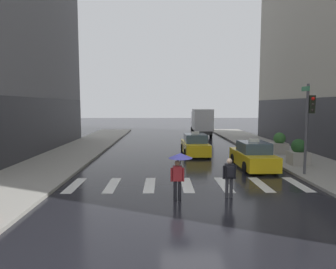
# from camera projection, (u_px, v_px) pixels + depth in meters

# --- Properties ---
(ground_plane) EXTENTS (160.00, 160.00, 0.00)m
(ground_plane) POSITION_uv_depth(u_px,v_px,m) (193.00, 205.00, 11.60)
(ground_plane) COLOR black
(crosswalk_markings) EXTENTS (11.30, 2.80, 0.01)m
(crosswalk_markings) POSITION_uv_depth(u_px,v_px,m) (187.00, 185.00, 14.58)
(crosswalk_markings) COLOR silver
(crosswalk_markings) RESTS_ON ground
(traffic_light_pole) EXTENTS (0.44, 0.84, 4.80)m
(traffic_light_pole) POSITION_uv_depth(u_px,v_px,m) (309.00, 116.00, 15.93)
(traffic_light_pole) COLOR #47474C
(traffic_light_pole) RESTS_ON curb_right
(taxi_lead) EXTENTS (2.00, 4.57, 1.80)m
(taxi_lead) POSITION_uv_depth(u_px,v_px,m) (253.00, 156.00, 18.42)
(taxi_lead) COLOR yellow
(taxi_lead) RESTS_ON ground
(taxi_second) EXTENTS (2.01, 4.58, 1.80)m
(taxi_second) POSITION_uv_depth(u_px,v_px,m) (195.00, 145.00, 23.45)
(taxi_second) COLOR yellow
(taxi_second) RESTS_ON ground
(box_truck) EXTENTS (2.49, 7.61, 3.35)m
(box_truck) POSITION_uv_depth(u_px,v_px,m) (202.00, 121.00, 37.67)
(box_truck) COLOR #2D2D2D
(box_truck) RESTS_ON ground
(pedestrian_with_umbrella) EXTENTS (0.96, 0.96, 1.94)m
(pedestrian_with_umbrella) POSITION_uv_depth(u_px,v_px,m) (179.00, 164.00, 12.01)
(pedestrian_with_umbrella) COLOR black
(pedestrian_with_umbrella) RESTS_ON ground
(pedestrian_with_backpack) EXTENTS (0.55, 0.43, 1.65)m
(pedestrian_with_backpack) POSITION_uv_depth(u_px,v_px,m) (229.00, 175.00, 12.45)
(pedestrian_with_backpack) COLOR #333338
(pedestrian_with_backpack) RESTS_ON ground
(planter_near_corner) EXTENTS (1.10, 1.10, 1.60)m
(planter_near_corner) POSITION_uv_depth(u_px,v_px,m) (298.00, 153.00, 18.76)
(planter_near_corner) COLOR #A8A399
(planter_near_corner) RESTS_ON curb_right
(planter_mid_block) EXTENTS (1.10, 1.10, 1.60)m
(planter_mid_block) POSITION_uv_depth(u_px,v_px,m) (279.00, 144.00, 23.18)
(planter_mid_block) COLOR #A8A399
(planter_mid_block) RESTS_ON curb_right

